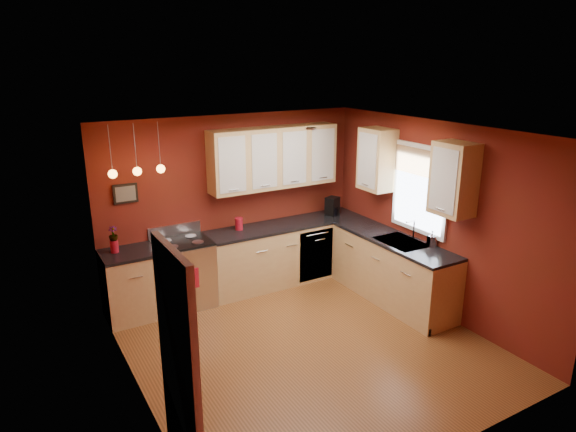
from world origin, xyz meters
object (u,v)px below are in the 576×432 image
sink (401,243)px  red_canister (239,224)px  soap_pump (432,238)px  coffee_maker (333,207)px  gas_range (184,273)px

sink → red_canister: bearing=137.1°
sink → soap_pump: (0.23, -0.33, 0.13)m
sink → red_canister: 2.34m
coffee_maker → soap_pump: (0.33, -1.85, -0.02)m
sink → coffee_maker: coffee_maker is taller
gas_range → red_canister: (0.91, 0.09, 0.55)m
sink → red_canister: size_ratio=3.85×
sink → soap_pump: sink is taller
gas_range → sink: bearing=-29.8°
gas_range → coffee_maker: (2.52, 0.01, 0.59)m
sink → coffee_maker: (-0.10, 1.51, 0.16)m
gas_range → sink: size_ratio=1.59×
coffee_maker → sink: bearing=-108.0°
soap_pump → red_canister: bearing=135.2°
gas_range → coffee_maker: bearing=0.3°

